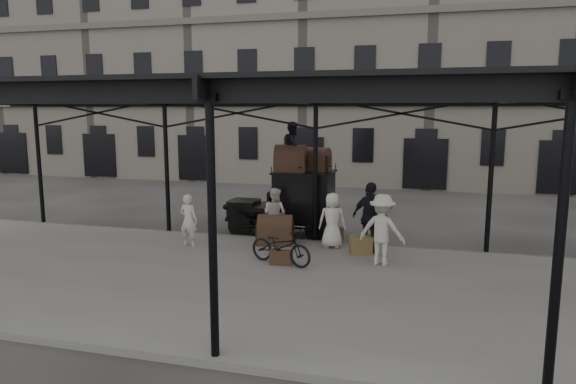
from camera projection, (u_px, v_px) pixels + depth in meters
name	position (u px, v px, depth m)	size (l,w,h in m)	color
ground	(299.00, 263.00, 14.03)	(120.00, 120.00, 0.00)	#383533
platform	(279.00, 285.00, 12.11)	(28.00, 8.00, 0.15)	slate
canopy	(282.00, 90.00, 11.66)	(22.50, 9.00, 4.74)	black
building_frontage	(373.00, 60.00, 30.07)	(64.00, 8.00, 14.00)	slate
taxi	(295.00, 200.00, 16.90)	(3.65, 1.55, 2.18)	black
porter_left	(189.00, 220.00, 15.13)	(0.57, 0.37, 1.56)	beige
porter_midleft	(275.00, 214.00, 15.91)	(0.79, 0.62, 1.63)	silver
porter_centre	(332.00, 220.00, 14.99)	(0.79, 0.52, 1.63)	silver
porter_official	(371.00, 218.00, 14.42)	(1.18, 0.49, 2.01)	black
porter_right	(382.00, 230.00, 13.29)	(1.21, 0.69, 1.87)	beige
bicycle	(281.00, 246.00, 13.40)	(0.64, 1.83, 0.96)	black
porter_roof	(293.00, 147.00, 16.54)	(0.78, 0.61, 1.60)	black
steamer_trunk_roof_near	(291.00, 160.00, 16.48)	(0.99, 0.60, 0.72)	#4F3424
steamer_trunk_roof_far	(316.00, 161.00, 16.72)	(0.87, 0.53, 0.64)	#4F3424
steamer_trunk_platform	(275.00, 232.00, 15.40)	(1.03, 0.63, 0.76)	#4F3424
wicker_hamper	(361.00, 245.00, 14.41)	(0.60, 0.45, 0.50)	olive
suitcase_upright	(339.00, 237.00, 15.46)	(0.15, 0.60, 0.45)	#4F3424
suitcase_flat	(281.00, 258.00, 13.35)	(0.60, 0.15, 0.40)	#4F3424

